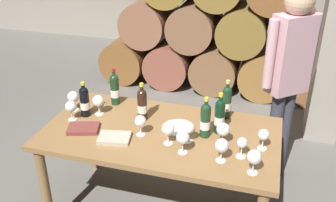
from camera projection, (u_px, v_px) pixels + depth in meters
name	position (u px, v px, depth m)	size (l,w,h in m)	color
barrel_stack	(219.00, 32.00, 4.98)	(3.12, 0.90, 1.69)	brown
dining_table	(160.00, 142.00, 2.80)	(1.70, 0.90, 0.76)	olive
wine_bottle_0	(227.00, 102.00, 2.88)	(0.07, 0.07, 0.31)	#19381E
wine_bottle_1	(220.00, 116.00, 2.69)	(0.07, 0.07, 0.31)	black
wine_bottle_2	(142.00, 104.00, 2.85)	(0.07, 0.07, 0.30)	black
wine_bottle_3	(85.00, 101.00, 2.91)	(0.07, 0.07, 0.28)	black
wine_bottle_4	(205.00, 120.00, 2.64)	(0.07, 0.07, 0.31)	#19381E
wine_bottle_5	(115.00, 89.00, 3.08)	(0.07, 0.07, 0.31)	#19381E
wine_glass_0	(73.00, 97.00, 2.99)	(0.09, 0.09, 0.16)	white
wine_glass_1	(168.00, 129.00, 2.56)	(0.09, 0.09, 0.16)	white
wine_glass_2	(223.00, 130.00, 2.55)	(0.09, 0.09, 0.17)	white
wine_glass_3	(183.00, 138.00, 2.47)	(0.09, 0.09, 0.16)	white
wine_glass_4	(98.00, 101.00, 2.93)	(0.09, 0.09, 0.16)	white
wine_glass_5	(189.00, 128.00, 2.58)	(0.08, 0.08, 0.15)	white
wine_glass_6	(140.00, 122.00, 2.66)	(0.08, 0.08, 0.16)	white
wine_glass_7	(242.00, 144.00, 2.43)	(0.07, 0.07, 0.14)	white
wine_glass_8	(264.00, 135.00, 2.51)	(0.08, 0.08, 0.15)	white
wine_glass_9	(222.00, 146.00, 2.38)	(0.09, 0.09, 0.16)	white
wine_glass_10	(254.00, 158.00, 2.27)	(0.09, 0.09, 0.16)	white
wine_glass_11	(71.00, 107.00, 2.85)	(0.09, 0.09, 0.16)	white
tasting_notebook	(83.00, 128.00, 2.77)	(0.22, 0.16, 0.03)	brown
leather_ledger	(114.00, 138.00, 2.65)	(0.22, 0.16, 0.03)	#B2A893
serving_plate	(178.00, 128.00, 2.78)	(0.24, 0.24, 0.01)	white
sommelier_presenting	(289.00, 70.00, 3.05)	(0.39, 0.35, 1.72)	#383842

